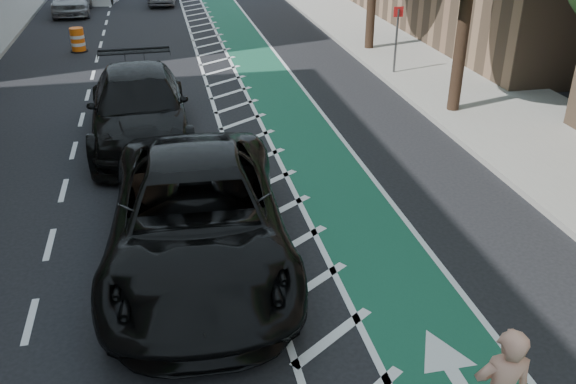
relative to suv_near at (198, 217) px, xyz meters
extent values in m
plane|color=black|center=(0.34, -1.18, -0.95)|extent=(120.00, 120.00, 0.00)
cube|color=#175037|center=(3.34, 8.82, -0.94)|extent=(2.00, 90.00, 0.01)
cube|color=silver|center=(1.84, 8.82, -0.95)|extent=(1.40, 90.00, 0.01)
cube|color=gray|center=(9.84, 8.82, -0.88)|extent=(5.00, 90.00, 0.15)
cube|color=gray|center=(7.39, 8.82, -0.87)|extent=(0.12, 90.00, 0.16)
cylinder|color=#382619|center=(8.24, 6.82, 1.25)|extent=(0.36, 0.36, 4.40)
cylinder|color=#4C4C4C|center=(7.94, 10.82, 0.25)|extent=(0.08, 0.08, 2.40)
cube|color=red|center=(7.94, 10.82, 1.35)|extent=(0.35, 0.02, 0.35)
imported|color=black|center=(0.00, 0.00, 0.00)|extent=(3.50, 7.00, 1.90)
imported|color=black|center=(-1.07, 6.47, -0.03)|extent=(2.76, 6.44, 1.85)
cylinder|color=black|center=(-4.53, 27.97, -0.62)|extent=(0.32, 0.68, 0.66)
cylinder|color=orange|center=(-1.86, 6.30, -0.45)|extent=(0.57, 0.57, 0.99)
cylinder|color=silver|center=(-1.86, 6.30, -0.62)|extent=(0.58, 0.58, 0.13)
cylinder|color=silver|center=(-1.86, 6.30, -0.31)|extent=(0.58, 0.58, 0.13)
cylinder|color=black|center=(-1.86, 6.30, -0.93)|extent=(0.73, 0.73, 0.04)
cylinder|color=#D5460B|center=(-1.46, 8.32, -0.48)|extent=(0.55, 0.55, 0.95)
cylinder|color=silver|center=(-1.46, 8.32, -0.63)|extent=(0.56, 0.56, 0.13)
cylinder|color=silver|center=(-1.46, 8.32, -0.34)|extent=(0.56, 0.56, 0.13)
cylinder|color=black|center=(-1.46, 8.32, -0.93)|extent=(0.70, 0.70, 0.04)
cylinder|color=#FD610D|center=(-3.66, 16.98, -0.46)|extent=(0.57, 0.57, 0.98)
cylinder|color=silver|center=(-3.66, 16.98, -0.62)|extent=(0.58, 0.58, 0.13)
cylinder|color=silver|center=(-3.66, 16.98, -0.32)|extent=(0.58, 0.58, 0.13)
cylinder|color=black|center=(-3.66, 16.98, -0.93)|extent=(0.72, 0.72, 0.04)
camera|label=1|loc=(-0.40, -9.72, 5.42)|focal=38.00mm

